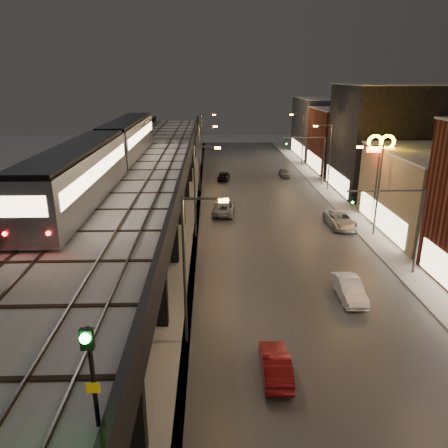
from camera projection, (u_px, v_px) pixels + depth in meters
name	position (u px, v px, depth m)	size (l,w,h in m)	color
road_surface	(273.00, 223.00, 47.10)	(17.00, 120.00, 0.06)	#46474D
sidewalk_right	(364.00, 222.00, 47.38)	(4.00, 120.00, 0.14)	#9FA1A8
under_viaduct_pavement	(147.00, 224.00, 46.71)	(11.00, 120.00, 0.06)	#9FA1A8
elevated_viaduct	(140.00, 180.00, 41.92)	(9.00, 100.00, 6.30)	black
viaduct_trackbed	(139.00, 172.00, 41.79)	(8.40, 100.00, 0.32)	#B2B7C1
viaduct_parapet_streetside	(185.00, 167.00, 41.80)	(0.30, 100.00, 1.10)	black
viaduct_parapet_far	(93.00, 167.00, 41.55)	(0.30, 100.00, 1.10)	black
building_c	(443.00, 192.00, 43.45)	(12.20, 15.20, 8.16)	#827259
building_d	(386.00, 140.00, 57.62)	(12.20, 13.20, 14.16)	black
building_e	(352.00, 140.00, 71.51)	(12.20, 12.20, 10.16)	#532016
building_f	(330.00, 128.00, 84.60)	(12.20, 16.20, 11.16)	#35353C
streetlight_left_1	(189.00, 262.00, 24.38)	(2.57, 0.28, 9.00)	#38383A
streetlight_left_2	(198.00, 185.00, 41.41)	(2.57, 0.28, 9.00)	#38383A
streetlight_right_2	(376.00, 184.00, 41.91)	(2.56, 0.28, 9.00)	#38383A
streetlight_left_3	(201.00, 153.00, 58.44)	(2.57, 0.28, 9.00)	#38383A
streetlight_right_3	(328.00, 153.00, 58.95)	(2.56, 0.28, 9.00)	#38383A
streetlight_left_4	(203.00, 136.00, 75.48)	(2.57, 0.28, 9.00)	#38383A
streetlight_right_4	(302.00, 136.00, 75.98)	(2.56, 0.28, 9.00)	#38383A
traffic_light_rig_a	(406.00, 221.00, 33.61)	(6.10, 0.34, 7.00)	#38383A
traffic_light_rig_b	(316.00, 154.00, 61.99)	(6.10, 0.34, 7.00)	#38383A
subway_train	(109.00, 151.00, 40.02)	(3.23, 38.90, 3.87)	gray
rail_signal	(90.00, 359.00, 10.40)	(0.34, 0.42, 2.91)	black
car_near_white	(275.00, 365.00, 22.91)	(1.46, 4.19, 1.38)	maroon
car_mid_silver	(224.00, 209.00, 49.80)	(2.34, 5.07, 1.41)	#9499A1
car_far_white	(224.00, 176.00, 66.23)	(1.60, 3.98, 1.36)	black
car_onc_silver	(349.00, 290.00, 30.88)	(1.55, 4.45, 1.47)	silver
car_onc_dark	(340.00, 221.00, 45.60)	(2.48, 5.39, 1.50)	silver
car_onc_red	(284.00, 173.00, 68.60)	(1.45, 3.60, 1.23)	gray
sign_mcdonalds	(380.00, 153.00, 44.12)	(2.84, 0.49, 9.55)	#38383A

